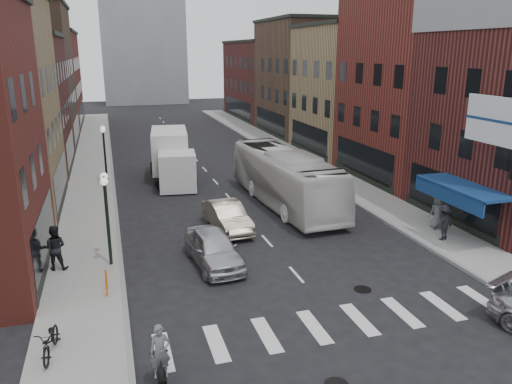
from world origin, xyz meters
TOP-DOWN VIEW (x-y plane):
  - ground at (0.00, 0.00)m, footprint 160.00×160.00m
  - sidewalk_left at (-8.50, 22.00)m, footprint 3.00×74.00m
  - sidewalk_right at (8.50, 22.00)m, footprint 3.00×74.00m
  - curb_left at (-7.00, 22.00)m, footprint 0.20×74.00m
  - curb_right at (7.00, 22.00)m, footprint 0.20×74.00m
  - crosswalk_stripes at (0.00, -3.00)m, footprint 12.00×2.20m
  - bldg_left_far_a at (-14.99, 35.00)m, footprint 10.30×12.20m
  - bldg_left_far_b at (-14.99, 49.00)m, footprint 10.30×16.20m
  - bldg_right_mid_a at (15.00, 14.00)m, footprint 10.30×10.20m
  - bldg_right_mid_b at (14.99, 24.00)m, footprint 10.30×10.20m
  - bldg_right_far_a at (14.99, 35.00)m, footprint 10.30×12.20m
  - bldg_right_far_b at (14.99, 49.00)m, footprint 10.30×16.20m
  - awning_blue at (8.93, 2.50)m, footprint 1.80×5.00m
  - billboard_sign at (8.59, 0.50)m, footprint 1.52×3.00m
  - streetlamp_near at (-7.40, 4.00)m, footprint 0.32×1.22m
  - streetlamp_far at (-7.40, 18.00)m, footprint 0.32×1.22m
  - bike_rack at (-7.60, 1.30)m, footprint 0.08×0.68m
  - box_truck at (-2.88, 18.11)m, footprint 3.04×8.29m
  - motorcycle_rider at (-6.22, -4.87)m, footprint 0.58×2.01m
  - transit_bus at (2.89, 10.49)m, footprint 3.38×12.02m
  - sedan_left_near at (-3.09, 3.00)m, footprint 2.19×4.62m
  - sedan_left_far at (-1.50, 7.13)m, footprint 1.91×4.52m
  - parked_bicycle at (-9.24, -2.41)m, footprint 0.85×1.93m
  - ped_left_solo at (-9.60, 4.14)m, footprint 1.03×0.71m
  - ped_right_a at (8.16, 2.39)m, footprint 1.22×0.78m
  - ped_right_c at (8.90, 3.91)m, footprint 0.89×0.61m

SIDE VIEW (x-z plane):
  - ground at x=0.00m, z-range 0.00..0.00m
  - curb_left at x=-7.00m, z-range -0.08..0.08m
  - curb_right at x=7.00m, z-range -0.08..0.08m
  - crosswalk_stripes at x=0.00m, z-range -0.01..0.01m
  - sidewalk_left at x=-8.50m, z-range 0.00..0.15m
  - sidewalk_right at x=8.50m, z-range 0.00..0.15m
  - bike_rack at x=-7.60m, z-range 0.15..0.95m
  - parked_bicycle at x=-9.24m, z-range 0.15..1.13m
  - sedan_left_far at x=-1.50m, z-range 0.00..1.45m
  - sedan_left_near at x=-3.09m, z-range 0.00..1.53m
  - motorcycle_rider at x=-6.22m, z-range -0.07..1.98m
  - ped_right_c at x=8.90m, z-range 0.15..1.90m
  - ped_right_a at x=8.16m, z-range 0.15..1.91m
  - ped_left_solo at x=-9.60m, z-range 0.15..2.09m
  - transit_bus at x=2.89m, z-range 0.00..3.31m
  - box_truck at x=-2.88m, z-range -0.02..3.49m
  - awning_blue at x=8.93m, z-range 2.24..3.02m
  - streetlamp_near at x=-7.40m, z-range 0.86..4.97m
  - streetlamp_far at x=-7.40m, z-range 0.86..4.97m
  - bldg_right_far_b at x=14.99m, z-range 0.00..10.30m
  - bldg_left_far_b at x=-14.99m, z-range 0.00..11.30m
  - bldg_right_mid_b at x=14.99m, z-range 0.00..11.30m
  - billboard_sign at x=8.59m, z-range 4.28..7.98m
  - bldg_right_far_a at x=14.99m, z-range 0.00..12.30m
  - bldg_left_far_a at x=-14.99m, z-range 0.00..13.30m
  - bldg_right_mid_a at x=15.00m, z-range 0.00..14.30m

